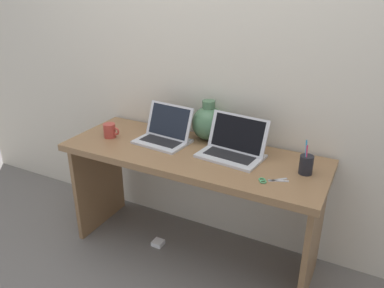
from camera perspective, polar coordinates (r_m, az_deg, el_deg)
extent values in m
plane|color=slate|center=(2.56, 0.00, -15.80)|extent=(6.00, 6.00, 0.00)
cube|color=beige|center=(2.30, 3.74, 12.91)|extent=(4.40, 0.04, 2.40)
cube|color=olive|center=(2.19, 0.00, -1.68)|extent=(1.54, 0.56, 0.04)
cube|color=olive|center=(2.73, -13.80, -5.37)|extent=(0.03, 0.47, 0.67)
cube|color=olive|center=(2.19, 17.75, -13.88)|extent=(0.03, 0.47, 0.67)
cube|color=silver|center=(2.31, -4.50, 0.39)|extent=(0.33, 0.26, 0.01)
cube|color=black|center=(2.30, -4.50, 0.59)|extent=(0.26, 0.16, 0.00)
cube|color=silver|center=(2.32, -3.45, 3.44)|extent=(0.32, 0.11, 0.20)
cube|color=black|center=(2.32, -3.45, 3.44)|extent=(0.28, 0.10, 0.18)
cube|color=silver|center=(2.12, 5.81, -1.80)|extent=(0.37, 0.27, 0.01)
cube|color=black|center=(2.12, 5.82, -1.58)|extent=(0.29, 0.17, 0.00)
cube|color=silver|center=(2.15, 6.94, 1.57)|extent=(0.36, 0.12, 0.20)
cube|color=black|center=(2.15, 6.94, 1.57)|extent=(0.31, 0.10, 0.18)
ellipsoid|color=#47704C|center=(2.32, 2.48, 3.16)|extent=(0.20, 0.20, 0.21)
cylinder|color=#47704C|center=(2.28, 2.54, 5.95)|extent=(0.08, 0.08, 0.05)
cylinder|color=#B23D33|center=(2.42, -12.31, 2.00)|extent=(0.08, 0.08, 0.09)
torus|color=#B23D33|center=(2.39, -11.40, 1.90)|extent=(0.05, 0.01, 0.05)
cylinder|color=black|center=(2.01, 16.82, -3.01)|extent=(0.07, 0.07, 0.10)
cylinder|color=#338CBF|center=(1.97, 16.81, -1.60)|extent=(0.02, 0.01, 0.16)
cylinder|color=#D83359|center=(1.98, 16.83, -1.96)|extent=(0.01, 0.01, 0.13)
cube|color=#B7B7BC|center=(1.93, 12.81, -5.29)|extent=(0.08, 0.08, 0.00)
cube|color=#B7B7BC|center=(1.92, 12.89, -5.42)|extent=(0.10, 0.05, 0.00)
torus|color=#4CA566|center=(1.89, 10.66, -5.59)|extent=(0.04, 0.03, 0.01)
torus|color=#4CA566|center=(1.91, 10.51, -5.29)|extent=(0.04, 0.03, 0.01)
cube|color=white|center=(2.61, -5.14, -14.62)|extent=(0.07, 0.07, 0.03)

